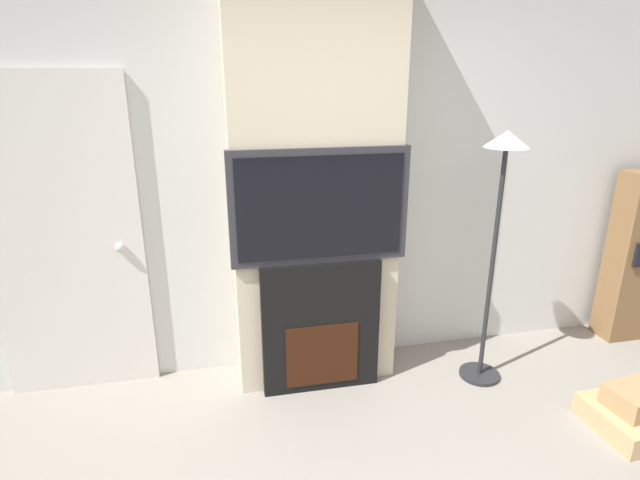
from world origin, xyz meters
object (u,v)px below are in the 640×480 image
at_px(television, 320,207).
at_px(box_stack, 636,413).
at_px(floor_lamp, 500,204).
at_px(fireplace, 320,326).

distance_m(television, box_stack, 2.21).
bearing_deg(television, floor_lamp, -6.78).
xyz_separation_m(fireplace, television, (0.00, -0.00, 0.79)).
relative_size(fireplace, floor_lamp, 0.53).
distance_m(floor_lamp, box_stack, 1.45).
xyz_separation_m(floor_lamp, box_stack, (0.62, -0.67, -1.12)).
bearing_deg(box_stack, fireplace, 154.97).
height_order(fireplace, box_stack, fireplace).
height_order(fireplace, television, television).
relative_size(television, box_stack, 2.15).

